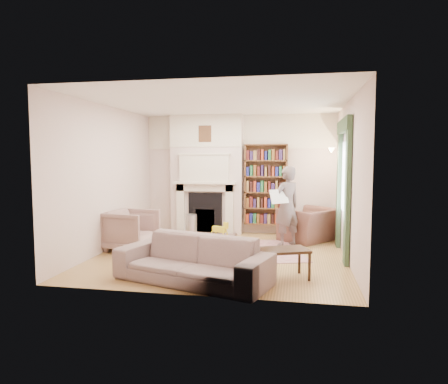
% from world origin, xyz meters
% --- Properties ---
extents(floor, '(4.50, 4.50, 0.00)m').
position_xyz_m(floor, '(0.00, 0.00, 0.00)').
color(floor, olive).
rests_on(floor, ground).
extents(ceiling, '(4.50, 4.50, 0.00)m').
position_xyz_m(ceiling, '(0.00, 0.00, 2.80)').
color(ceiling, white).
rests_on(ceiling, wall_back).
extents(wall_back, '(4.50, 0.00, 4.50)m').
position_xyz_m(wall_back, '(0.00, 2.25, 1.40)').
color(wall_back, white).
rests_on(wall_back, floor).
extents(wall_front, '(4.50, 0.00, 4.50)m').
position_xyz_m(wall_front, '(0.00, -2.25, 1.40)').
color(wall_front, white).
rests_on(wall_front, floor).
extents(wall_left, '(0.00, 4.50, 4.50)m').
position_xyz_m(wall_left, '(-2.25, 0.00, 1.40)').
color(wall_left, white).
rests_on(wall_left, floor).
extents(wall_right, '(0.00, 4.50, 4.50)m').
position_xyz_m(wall_right, '(2.25, 0.00, 1.40)').
color(wall_right, white).
rests_on(wall_right, floor).
extents(fireplace, '(1.70, 0.58, 2.80)m').
position_xyz_m(fireplace, '(-0.75, 2.05, 1.39)').
color(fireplace, white).
rests_on(fireplace, floor).
extents(bookcase, '(1.00, 0.24, 1.85)m').
position_xyz_m(bookcase, '(0.65, 2.12, 1.18)').
color(bookcase, brown).
rests_on(bookcase, floor).
extents(window, '(0.02, 0.90, 1.30)m').
position_xyz_m(window, '(2.23, 0.40, 1.45)').
color(window, silver).
rests_on(window, wall_right).
extents(curtain_left, '(0.07, 0.32, 2.40)m').
position_xyz_m(curtain_left, '(2.20, -0.30, 1.20)').
color(curtain_left, '#2F462D').
rests_on(curtain_left, floor).
extents(curtain_right, '(0.07, 0.32, 2.40)m').
position_xyz_m(curtain_right, '(2.20, 1.10, 1.20)').
color(curtain_right, '#2F462D').
rests_on(curtain_right, floor).
extents(pelmet, '(0.09, 1.70, 0.24)m').
position_xyz_m(pelmet, '(2.19, 0.40, 2.38)').
color(pelmet, '#2F462D').
rests_on(pelmet, wall_right).
extents(wall_sconce, '(0.20, 0.24, 0.24)m').
position_xyz_m(wall_sconce, '(2.03, 1.50, 1.90)').
color(wall_sconce, gold).
rests_on(wall_sconce, wall_right).
extents(rug, '(2.92, 2.53, 0.01)m').
position_xyz_m(rug, '(0.20, 0.25, 0.01)').
color(rug, '#C3AA94').
rests_on(rug, floor).
extents(armchair_reading, '(1.42, 1.44, 0.71)m').
position_xyz_m(armchair_reading, '(1.62, 1.54, 0.35)').
color(armchair_reading, '#512F2B').
rests_on(armchair_reading, floor).
extents(armchair_left, '(0.98, 0.96, 0.79)m').
position_xyz_m(armchair_left, '(-1.80, 0.02, 0.39)').
color(armchair_left, gray).
rests_on(armchair_left, floor).
extents(sofa, '(2.43, 1.51, 0.66)m').
position_xyz_m(sofa, '(-0.10, -1.70, 0.33)').
color(sofa, gray).
rests_on(sofa, floor).
extents(man_reading, '(0.71, 0.68, 1.63)m').
position_xyz_m(man_reading, '(1.17, 0.94, 0.82)').
color(man_reading, '#5F4F4C').
rests_on(man_reading, floor).
extents(newspaper, '(0.39, 0.35, 0.28)m').
position_xyz_m(newspaper, '(1.02, 0.74, 1.03)').
color(newspaper, white).
rests_on(newspaper, man_reading).
extents(coffee_table, '(0.82, 0.68, 0.45)m').
position_xyz_m(coffee_table, '(1.20, -1.27, 0.23)').
color(coffee_table, '#382513').
rests_on(coffee_table, floor).
extents(paraffin_heater, '(0.24, 0.24, 0.55)m').
position_xyz_m(paraffin_heater, '(-0.92, 1.28, 0.28)').
color(paraffin_heater, '#B4B8BC').
rests_on(paraffin_heater, floor).
extents(rocking_horse, '(0.53, 0.38, 0.43)m').
position_xyz_m(rocking_horse, '(-0.26, 1.11, 0.22)').
color(rocking_horse, yellow).
rests_on(rocking_horse, rug).
extents(board_game, '(0.44, 0.44, 0.03)m').
position_xyz_m(board_game, '(-0.68, -0.03, 0.03)').
color(board_game, '#D8CC4C').
rests_on(board_game, rug).
extents(game_box_lid, '(0.29, 0.20, 0.05)m').
position_xyz_m(game_box_lid, '(-0.71, 0.22, 0.04)').
color(game_box_lid, '#A41612').
rests_on(game_box_lid, rug).
extents(comic_annuals, '(1.11, 0.48, 0.02)m').
position_xyz_m(comic_annuals, '(0.10, -0.46, 0.02)').
color(comic_annuals, red).
rests_on(comic_annuals, rug).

